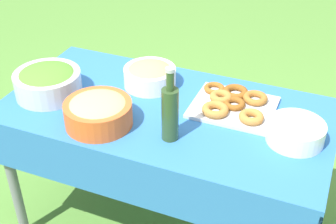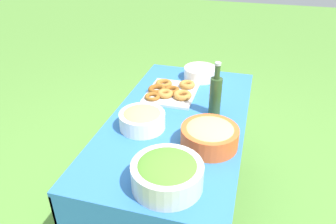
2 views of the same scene
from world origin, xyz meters
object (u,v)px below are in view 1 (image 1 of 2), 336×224
at_px(donut_platter, 233,104).
at_px(plate_stack, 296,132).
at_px(olive_oil_bottle, 170,112).
at_px(bread_bowl, 150,75).
at_px(salad_bowl, 48,81).
at_px(pasta_bowl, 98,111).

xyz_separation_m(donut_platter, plate_stack, (0.30, -0.14, 0.02)).
relative_size(olive_oil_bottle, bread_bowl, 1.29).
bearing_deg(donut_platter, salad_bowl, -165.70).
height_order(plate_stack, olive_oil_bottle, olive_oil_bottle).
bearing_deg(plate_stack, olive_oil_bottle, -159.80).
bearing_deg(olive_oil_bottle, donut_platter, 60.48).
height_order(pasta_bowl, donut_platter, pasta_bowl).
xyz_separation_m(salad_bowl, olive_oil_bottle, (0.66, -0.10, 0.06)).
bearing_deg(plate_stack, donut_platter, 154.99).
bearing_deg(pasta_bowl, bread_bowl, 79.96).
bearing_deg(olive_oil_bottle, salad_bowl, 171.15).
distance_m(pasta_bowl, donut_platter, 0.61).
bearing_deg(bread_bowl, olive_oil_bottle, -55.00).
bearing_deg(salad_bowl, donut_platter, 14.30).
height_order(donut_platter, olive_oil_bottle, olive_oil_bottle).
xyz_separation_m(salad_bowl, bread_bowl, (0.41, 0.26, -0.01)).
xyz_separation_m(plate_stack, bread_bowl, (-0.73, 0.18, 0.02)).
distance_m(donut_platter, olive_oil_bottle, 0.38).
height_order(pasta_bowl, olive_oil_bottle, olive_oil_bottle).
relative_size(donut_platter, olive_oil_bottle, 1.12).
height_order(pasta_bowl, plate_stack, pasta_bowl).
bearing_deg(olive_oil_bottle, bread_bowl, 125.00).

